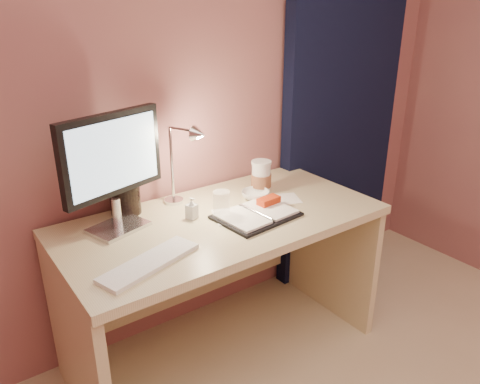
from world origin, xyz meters
TOP-DOWN VIEW (x-y plane):
  - room at (0.95, 1.69)m, footprint 3.50×3.50m
  - desk at (0.00, 1.45)m, footprint 1.40×0.70m
  - monitor at (-0.41, 1.53)m, footprint 0.44×0.22m
  - keyboard at (-0.43, 1.20)m, footprint 0.41×0.23m
  - planner at (0.13, 1.30)m, footprint 0.36×0.28m
  - paper_a at (0.18, 1.33)m, footprint 0.18×0.18m
  - paper_b at (0.35, 1.37)m, footprint 0.17×0.17m
  - paper_c at (0.05, 1.36)m, footprint 0.21×0.21m
  - coffee_cup at (0.31, 1.51)m, footprint 0.10×0.10m
  - clear_cup at (-0.01, 1.37)m, footprint 0.07×0.07m
  - bowl at (0.24, 1.45)m, footprint 0.15×0.15m
  - lotion_bottle at (-0.11, 1.45)m, footprint 0.05×0.06m
  - dark_jar at (-0.32, 1.66)m, footprint 0.13×0.13m
  - desk_lamp at (-0.13, 1.56)m, footprint 0.15×0.23m

SIDE VIEW (x-z plane):
  - desk at x=0.00m, z-range 0.14..0.87m
  - paper_b at x=0.35m, z-range 0.73..0.73m
  - paper_a at x=0.18m, z-range 0.73..0.73m
  - paper_c at x=0.05m, z-range 0.73..0.73m
  - keyboard at x=-0.43m, z-range 0.73..0.75m
  - planner at x=0.13m, z-range 0.72..0.77m
  - bowl at x=0.24m, z-range 0.73..0.77m
  - lotion_bottle at x=-0.11m, z-range 0.73..0.82m
  - clear_cup at x=-0.01m, z-range 0.73..0.85m
  - coffee_cup at x=0.31m, z-range 0.72..0.88m
  - dark_jar at x=-0.32m, z-range 0.73..0.92m
  - desk_lamp at x=-0.13m, z-range 0.78..1.16m
  - monitor at x=-0.41m, z-range 0.78..1.26m
  - room at x=0.95m, z-range -0.61..2.89m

